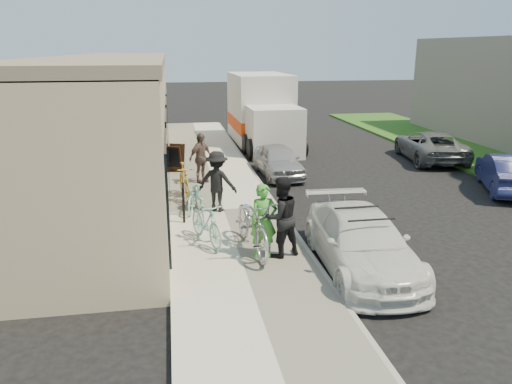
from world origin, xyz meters
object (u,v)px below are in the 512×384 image
woman_rider (264,221)px  cruiser_bike_c (184,182)px  bystander_b (201,158)px  bystander_a (217,181)px  moving_truck (262,114)px  cruiser_bike_a (206,222)px  far_car_gray (430,146)px  far_car_blue (508,173)px  sandwich_board (175,158)px  man_standing (281,217)px  bike_rack (183,199)px  sedan_silver (278,160)px  cruiser_bike_b (194,195)px  sedan_white (361,242)px  tandem_bike (253,223)px

woman_rider → cruiser_bike_c: woman_rider is taller
cruiser_bike_c → bystander_b: (0.61, 1.78, 0.31)m
woman_rider → bystander_a: size_ratio=0.96×
moving_truck → cruiser_bike_a: moving_truck is taller
far_car_gray → far_car_blue: bearing=100.9°
far_car_blue → cruiser_bike_c: far_car_blue is taller
sandwich_board → moving_truck: moving_truck is taller
bystander_b → woman_rider: bearing=-123.0°
man_standing → bystander_b: man_standing is taller
man_standing → cruiser_bike_c: man_standing is taller
sandwich_board → bystander_b: bearing=-42.7°
bike_rack → cruiser_bike_c: bearing=87.3°
sedan_silver → far_car_blue: bearing=-27.8°
far_car_gray → bystander_b: bystander_b is taller
man_standing → cruiser_bike_b: bearing=-84.2°
sedan_white → bystander_a: 4.76m
cruiser_bike_c → sedan_white: bearing=-63.9°
bystander_a → cruiser_bike_c: bearing=-33.1°
sedan_white → bystander_a: bearing=125.9°
sedan_white → sedan_silver: size_ratio=1.28×
sedan_silver → man_standing: man_standing is taller
cruiser_bike_c → bystander_b: size_ratio=1.04×
woman_rider → cruiser_bike_a: size_ratio=0.95×
cruiser_bike_a → man_standing: bearing=-51.8°
far_car_gray → sedan_white: bearing=64.3°
sedan_white → far_car_gray: 11.71m
cruiser_bike_a → bystander_a: 2.39m
bystander_b → far_car_blue: bearing=-54.1°
moving_truck → woman_rider: moving_truck is taller
cruiser_bike_c → sedan_silver: bearing=31.8°
cruiser_bike_a → bystander_a: bearing=59.7°
sandwich_board → man_standing: 8.44m
bike_rack → cruiser_bike_a: size_ratio=0.54×
sedan_silver → tandem_bike: tandem_bike is taller
sedan_silver → moving_truck: size_ratio=0.50×
bystander_a → woman_rider: bearing=125.9°
cruiser_bike_b → far_car_gray: bearing=41.4°
tandem_bike → cruiser_bike_a: size_ratio=1.42×
far_car_blue → far_car_gray: size_ratio=0.86×
sedan_silver → bystander_a: (-2.60, -4.13, 0.42)m
bystander_b → far_car_gray: bearing=-26.5°
far_car_gray → sandwich_board: bearing=13.5°
far_car_gray → man_standing: (-8.29, -8.94, 0.42)m
moving_truck → bystander_a: (-3.14, -10.25, -0.48)m
moving_truck → cruiser_bike_c: 9.80m
cruiser_bike_a → cruiser_bike_c: (-0.37, 3.66, 0.01)m
sedan_silver → moving_truck: bearing=82.5°
far_car_gray → moving_truck: bearing=-27.6°
far_car_blue → bystander_b: bearing=10.2°
sandwich_board → moving_truck: bearing=73.5°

